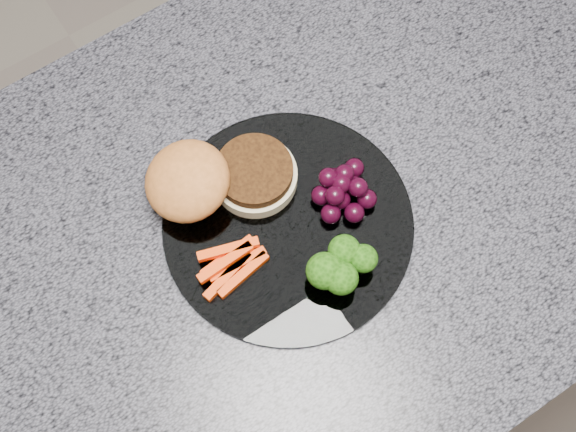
# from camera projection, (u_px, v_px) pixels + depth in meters

# --- Properties ---
(island_cabinet) EXTENTS (1.20, 0.60, 0.86)m
(island_cabinet) POSITION_uv_depth(u_px,v_px,m) (294.00, 320.00, 1.27)
(island_cabinet) COLOR brown
(island_cabinet) RESTS_ON ground
(countertop) EXTENTS (1.20, 0.60, 0.04)m
(countertop) POSITION_uv_depth(u_px,v_px,m) (297.00, 214.00, 0.86)
(countertop) COLOR #53525E
(countertop) RESTS_ON island_cabinet
(plate) EXTENTS (0.26, 0.26, 0.01)m
(plate) POSITION_uv_depth(u_px,v_px,m) (288.00, 224.00, 0.83)
(plate) COLOR white
(plate) RESTS_ON countertop
(burger) EXTENTS (0.17, 0.13, 0.05)m
(burger) POSITION_uv_depth(u_px,v_px,m) (212.00, 180.00, 0.82)
(burger) COLOR beige
(burger) RESTS_ON plate
(carrot_sticks) EXTENTS (0.08, 0.05, 0.02)m
(carrot_sticks) POSITION_uv_depth(u_px,v_px,m) (232.00, 264.00, 0.80)
(carrot_sticks) COLOR #FB3F04
(carrot_sticks) RESTS_ON plate
(broccoli) EXTENTS (0.07, 0.06, 0.04)m
(broccoli) POSITION_uv_depth(u_px,v_px,m) (340.00, 266.00, 0.78)
(broccoli) COLOR olive
(broccoli) RESTS_ON plate
(grape_bunch) EXTENTS (0.07, 0.06, 0.04)m
(grape_bunch) POSITION_uv_depth(u_px,v_px,m) (343.00, 190.00, 0.82)
(grape_bunch) COLOR black
(grape_bunch) RESTS_ON plate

